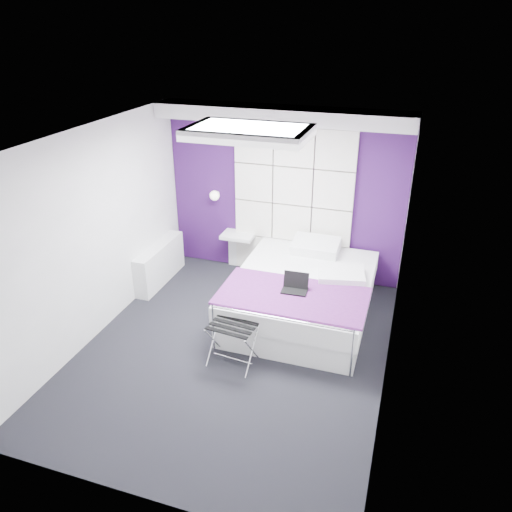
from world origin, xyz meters
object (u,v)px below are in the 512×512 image
Objects in this scene: bed at (302,294)px; nightstand at (238,235)px; wall_lamp at (216,195)px; radiator at (160,263)px; laptop at (295,286)px; luggage_rack at (233,344)px.

bed is 1.62m from nightstand.
wall_lamp reaches higher than nightstand.
bed reaches higher than radiator.
radiator is at bearing -130.10° from wall_lamp.
nightstand is at bearing -6.02° from wall_lamp.
laptop reaches higher than nightstand.
wall_lamp reaches higher than bed.
bed is (1.65, -1.02, -0.89)m from wall_lamp.
bed is 4.18× the size of luggage_rack.
nightstand is at bearing 114.27° from luggage_rack.
bed is at bearing -31.72° from wall_lamp.
bed is at bearing -6.43° from radiator.
wall_lamp is 0.12× the size of radiator.
wall_lamp is at bearing 136.21° from laptop.
bed is (2.29, -0.26, 0.03)m from radiator.
wall_lamp reaches higher than luggage_rack.
laptop is (0.53, 0.85, 0.42)m from luggage_rack.
wall_lamp is 2.73m from luggage_rack.
wall_lamp is 0.28× the size of luggage_rack.
laptop is at bearing -89.86° from bed.
nightstand reaches higher than radiator.
laptop reaches higher than bed.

